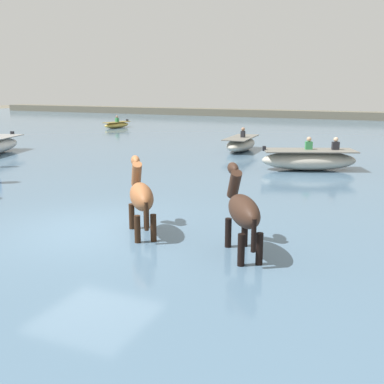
{
  "coord_description": "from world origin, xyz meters",
  "views": [
    {
      "loc": [
        5.94,
        -7.95,
        3.49
      ],
      "look_at": [
        1.43,
        2.33,
        0.86
      ],
      "focal_mm": 42.42,
      "sensor_mm": 36.0,
      "label": 1
    }
  ],
  "objects_px": {
    "boat_mid_outer": "(117,125)",
    "boat_distant_west": "(309,160)",
    "boat_near_port": "(241,144)",
    "horse_trailing_chestnut": "(141,198)",
    "horse_lead_dark_bay": "(243,212)"
  },
  "relations": [
    {
      "from": "horse_trailing_chestnut",
      "to": "boat_mid_outer",
      "type": "xyz_separation_m",
      "value": [
        -14.53,
        21.49,
        -0.56
      ]
    },
    {
      "from": "boat_near_port",
      "to": "boat_distant_west",
      "type": "bearing_deg",
      "value": -44.9
    },
    {
      "from": "boat_mid_outer",
      "to": "boat_near_port",
      "type": "distance_m",
      "value": 15.04
    },
    {
      "from": "horse_lead_dark_bay",
      "to": "boat_near_port",
      "type": "relative_size",
      "value": 0.63
    },
    {
      "from": "boat_mid_outer",
      "to": "boat_near_port",
      "type": "relative_size",
      "value": 0.79
    },
    {
      "from": "boat_near_port",
      "to": "horse_trailing_chestnut",
      "type": "bearing_deg",
      "value": -81.52
    },
    {
      "from": "boat_distant_west",
      "to": "boat_near_port",
      "type": "bearing_deg",
      "value": 135.1
    },
    {
      "from": "boat_near_port",
      "to": "horse_lead_dark_bay",
      "type": "bearing_deg",
      "value": -72.24
    },
    {
      "from": "boat_distant_west",
      "to": "horse_trailing_chestnut",
      "type": "bearing_deg",
      "value": -102.12
    },
    {
      "from": "horse_lead_dark_bay",
      "to": "boat_mid_outer",
      "type": "height_order",
      "value": "horse_lead_dark_bay"
    },
    {
      "from": "boat_mid_outer",
      "to": "boat_distant_west",
      "type": "distance_m",
      "value": 20.55
    },
    {
      "from": "boat_mid_outer",
      "to": "boat_distant_west",
      "type": "height_order",
      "value": "boat_distant_west"
    },
    {
      "from": "horse_trailing_chestnut",
      "to": "boat_near_port",
      "type": "height_order",
      "value": "horse_trailing_chestnut"
    },
    {
      "from": "horse_lead_dark_bay",
      "to": "horse_trailing_chestnut",
      "type": "height_order",
      "value": "horse_lead_dark_bay"
    },
    {
      "from": "horse_lead_dark_bay",
      "to": "boat_mid_outer",
      "type": "bearing_deg",
      "value": 127.78
    }
  ]
}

